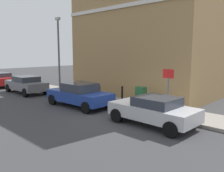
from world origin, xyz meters
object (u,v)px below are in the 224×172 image
Objects in this scene: car_silver at (154,110)px; bollard_near_cabinet at (122,94)px; car_grey at (26,84)px; car_blue at (79,94)px; utility_cabinet at (141,98)px; bollard_far_kerb at (100,93)px; lamppost at (59,51)px; street_sign at (168,85)px.

bollard_near_cabinet is (2.03, 3.65, 0.01)m from car_silver.
car_blue is at bearing -178.32° from car_grey.
utility_cabinet reaches higher than bollard_far_kerb.
bollard_far_kerb is 5.79m from lamppost.
utility_cabinet is 1.50m from bollard_near_cabinet.
car_grey reaches higher than car_silver.
bollard_far_kerb is at bearing 120.32° from bollard_near_cabinet.
bollard_near_cabinet is at bearing -129.86° from car_blue.
street_sign reaches higher than car_blue.
lamppost reaches higher than car_silver.
utility_cabinet is at bearing -149.43° from car_blue.
car_blue is at bearing 121.82° from utility_cabinet.
lamppost is at bearing 88.17° from street_sign.
street_sign is at bearing -171.21° from car_grey.
car_silver is at bearing -119.11° from bollard_near_cabinet.
car_grey is 4.12× the size of bollard_far_kerb.
car_silver is at bearing -131.90° from utility_cabinet.
street_sign reaches higher than bollard_far_kerb.
street_sign reaches higher than utility_cabinet.
lamppost reaches higher than car_blue.
car_blue is at bearing 106.42° from street_sign.
utility_cabinet is at bearing -167.28° from car_grey.
bollard_far_kerb is at bearing -13.87° from car_silver.
lamppost reaches higher than bollard_near_cabinet.
utility_cabinet is 2.82m from bollard_far_kerb.
bollard_far_kerb is 0.45× the size of street_sign.
street_sign is (-0.44, -1.97, 0.98)m from utility_cabinet.
car_grey is at bearing 133.63° from lamppost.
lamppost reaches higher than street_sign.
bollard_far_kerb is (1.30, -0.37, -0.03)m from car_blue.
car_silver is 0.93× the size of car_blue.
car_blue is 5.72m from lamppost.
car_grey is at bearing -0.93° from car_blue.
car_silver is 1.73× the size of street_sign.
car_blue is 3.74× the size of utility_cabinet.
bollard_near_cabinet is (2.04, -1.63, -0.03)m from car_blue.
bollard_near_cabinet and bollard_far_kerb have the same top height.
bollard_near_cabinet is (0.10, 1.50, 0.02)m from utility_cabinet.
street_sign is at bearing -102.49° from utility_cabinet.
car_blue is 2.61m from bollard_near_cabinet.
lamppost is at bearing 90.88° from utility_cabinet.
lamppost is at bearing -22.09° from car_blue.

